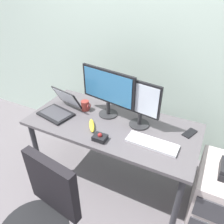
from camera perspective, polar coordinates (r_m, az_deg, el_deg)
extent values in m
plane|color=slate|center=(2.46, 0.00, -16.32)|extent=(8.00, 8.00, 0.00)
cube|color=#B7CDBF|center=(2.31, 8.47, 21.01)|extent=(6.00, 0.10, 2.80)
cube|color=#514C50|center=(1.99, 0.00, -3.27)|extent=(1.54, 0.72, 0.03)
cylinder|color=#2D2D33|center=(2.38, -19.08, -9.23)|extent=(0.05, 0.05, 0.67)
cylinder|color=#2D2D33|center=(1.90, 16.51, -22.43)|extent=(0.05, 0.05, 0.67)
cylinder|color=#2D2D33|center=(2.72, -10.61, -1.92)|extent=(0.05, 0.05, 0.67)
cylinder|color=#2D2D33|center=(2.31, 19.77, -10.86)|extent=(0.05, 0.05, 0.67)
cube|color=beige|center=(2.13, 26.32, -19.36)|extent=(0.42, 0.52, 0.58)
cube|color=#38383D|center=(1.86, 26.75, -22.98)|extent=(0.38, 0.01, 0.20)
cube|color=black|center=(1.85, 27.22, -12.28)|extent=(0.05, 0.18, 0.04)
cube|color=black|center=(1.49, -15.31, -17.89)|extent=(0.40, 0.11, 0.42)
cylinder|color=#262628|center=(2.10, -0.98, -0.48)|extent=(0.18, 0.18, 0.01)
cylinder|color=#262628|center=(2.06, -1.00, 1.14)|extent=(0.04, 0.04, 0.13)
cube|color=black|center=(1.95, -1.06, 6.64)|extent=(0.55, 0.12, 0.31)
cube|color=teal|center=(1.94, -1.31, 6.49)|extent=(0.51, 0.09, 0.28)
cylinder|color=#262628|center=(1.97, 7.08, -3.16)|extent=(0.18, 0.18, 0.01)
cylinder|color=#262628|center=(1.94, 7.20, -1.72)|extent=(0.04, 0.04, 0.11)
cube|color=black|center=(1.83, 7.64, 3.54)|extent=(0.35, 0.08, 0.30)
cube|color=silver|center=(1.82, 7.42, 3.37)|extent=(0.32, 0.06, 0.26)
cube|color=silver|center=(1.78, 10.39, -8.03)|extent=(0.41, 0.15, 0.02)
cube|color=white|center=(1.77, 10.44, -7.69)|extent=(0.38, 0.13, 0.01)
cube|color=black|center=(2.15, -14.43, -0.51)|extent=(0.35, 0.28, 0.02)
cube|color=#38383D|center=(2.15, -14.48, -0.25)|extent=(0.30, 0.21, 0.00)
cube|color=black|center=(2.18, -11.63, 3.68)|extent=(0.33, 0.17, 0.20)
cube|color=silver|center=(2.18, -11.75, 3.61)|extent=(0.29, 0.14, 0.17)
cube|color=black|center=(1.79, -3.15, -6.70)|extent=(0.11, 0.09, 0.04)
sphere|color=maroon|center=(1.77, -3.17, -6.05)|extent=(0.04, 0.04, 0.04)
cylinder|color=maroon|center=(2.16, -7.02, 1.69)|extent=(0.08, 0.08, 0.10)
torus|color=maroon|center=(2.14, -6.04, 1.46)|extent=(0.01, 0.06, 0.06)
cube|color=black|center=(1.97, 19.57, -5.18)|extent=(0.12, 0.16, 0.01)
ellipsoid|color=yellow|center=(1.93, -5.28, -3.50)|extent=(0.14, 0.18, 0.04)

